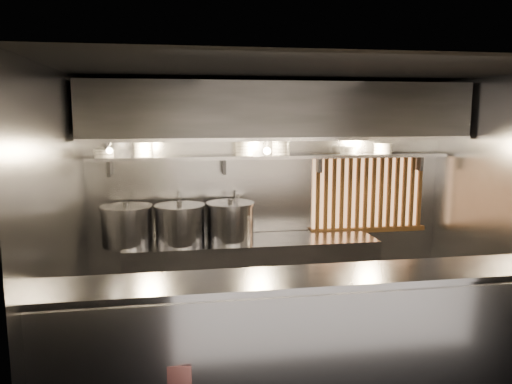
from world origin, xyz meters
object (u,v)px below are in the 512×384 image
object	(u,v)px
stock_pot_mid	(180,224)
stock_pot_right	(230,221)
pendant_bulb	(267,151)
heat_lamp	(107,145)
stock_pot_left	(127,225)

from	to	relation	value
stock_pot_mid	stock_pot_right	world-z (taller)	stock_pot_right
pendant_bulb	stock_pot_right	world-z (taller)	pendant_bulb
stock_pot_mid	heat_lamp	bearing A→B (deg)	-161.06
heat_lamp	pendant_bulb	bearing A→B (deg)	11.00
heat_lamp	stock_pot_mid	distance (m)	1.23
pendant_bulb	stock_pot_left	world-z (taller)	pendant_bulb
heat_lamp	stock_pot_left	world-z (taller)	heat_lamp
heat_lamp	pendant_bulb	size ratio (longest dim) A/B	1.87
stock_pot_mid	stock_pot_right	distance (m)	0.59
heat_lamp	stock_pot_mid	bearing A→B (deg)	18.94
stock_pot_left	stock_pot_mid	distance (m)	0.60
heat_lamp	pendant_bulb	world-z (taller)	heat_lamp
pendant_bulb	heat_lamp	bearing A→B (deg)	-169.00
stock_pot_left	pendant_bulb	bearing A→B (deg)	2.15
stock_pot_left	stock_pot_mid	bearing A→B (deg)	-2.88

